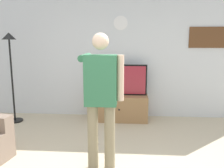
{
  "coord_description": "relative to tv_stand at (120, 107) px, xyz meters",
  "views": [
    {
      "loc": [
        0.29,
        -2.39,
        1.71
      ],
      "look_at": [
        0.03,
        1.2,
        1.05
      ],
      "focal_mm": 37.96,
      "sensor_mm": 36.0,
      "label": 1
    }
  ],
  "objects": [
    {
      "name": "person_standing_nearer_lamp",
      "position": [
        -0.16,
        -2.04,
        0.75
      ],
      "size": [
        0.59,
        0.78,
        1.81
      ],
      "color": "gray",
      "rests_on": "ground_plane"
    },
    {
      "name": "floor_lamp",
      "position": [
        -2.24,
        -0.28,
        1.07
      ],
      "size": [
        0.32,
        0.32,
        1.87
      ],
      "color": "black",
      "rests_on": "ground_plane"
    },
    {
      "name": "television",
      "position": [
        -0.0,
        0.05,
        0.61
      ],
      "size": [
        1.16,
        0.07,
        0.66
      ],
      "color": "black",
      "rests_on": "tv_stand"
    },
    {
      "name": "wall_clock",
      "position": [
        -0.0,
        0.29,
        1.82
      ],
      "size": [
        0.3,
        0.03,
        0.3
      ],
      "primitive_type": "cylinder",
      "rotation": [
        1.57,
        0.0,
        0.0
      ],
      "color": "white"
    },
    {
      "name": "framed_picture",
      "position": [
        1.87,
        0.3,
        1.51
      ],
      "size": [
        0.79,
        0.04,
        0.44
      ],
      "primitive_type": "cube",
      "color": "brown"
    },
    {
      "name": "back_wall",
      "position": [
        -0.09,
        0.35,
        1.08
      ],
      "size": [
        6.4,
        0.1,
        2.7
      ],
      "primitive_type": "cube",
      "color": "silver",
      "rests_on": "ground_plane"
    },
    {
      "name": "tv_stand",
      "position": [
        0.0,
        0.0,
        0.0
      ],
      "size": [
        1.2,
        0.54,
        0.55
      ],
      "color": "#997047",
      "rests_on": "ground_plane"
    }
  ]
}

